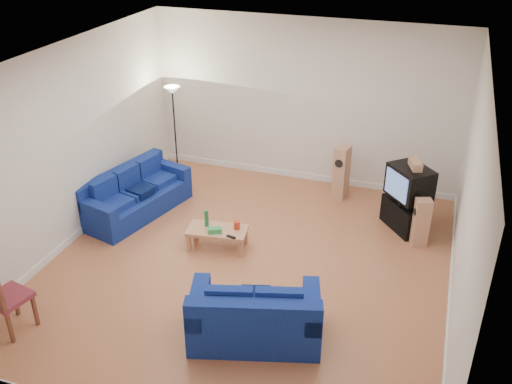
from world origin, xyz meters
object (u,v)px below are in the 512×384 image
(sofa_loveseat, at_px, (255,320))
(tv_stand, at_px, (405,215))
(sofa_three_seat, at_px, (134,197))
(coffee_table, at_px, (217,232))
(television, at_px, (410,183))

(sofa_loveseat, distance_m, tv_stand, 3.78)
(sofa_three_seat, distance_m, sofa_loveseat, 3.97)
(coffee_table, relative_size, tv_stand, 1.23)
(coffee_table, bearing_deg, sofa_loveseat, -55.29)
(sofa_three_seat, distance_m, coffee_table, 1.96)
(sofa_loveseat, relative_size, coffee_table, 1.83)
(sofa_loveseat, xyz_separation_m, tv_stand, (1.53, 3.46, -0.06))
(sofa_three_seat, xyz_separation_m, sofa_loveseat, (3.14, -2.44, 0.02))
(coffee_table, height_order, tv_stand, tv_stand)
(sofa_three_seat, bearing_deg, coffee_table, 86.47)
(coffee_table, height_order, television, television)
(sofa_three_seat, height_order, television, television)
(sofa_three_seat, distance_m, television, 4.81)
(sofa_three_seat, relative_size, coffee_table, 2.19)
(sofa_loveseat, height_order, television, television)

